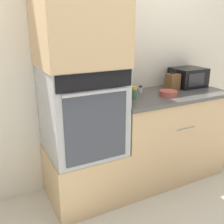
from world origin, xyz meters
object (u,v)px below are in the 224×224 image
(bowl, at_px, (168,93))
(condiment_jar_near, at_px, (124,89))
(knife_block, at_px, (172,82))
(wall_oven, at_px, (82,111))
(condiment_jar_far, at_px, (141,89))
(microwave, at_px, (188,77))
(condiment_jar_mid, at_px, (134,93))

(bowl, distance_m, condiment_jar_near, 0.43)
(knife_block, height_order, condiment_jar_near, knife_block)
(wall_oven, distance_m, knife_block, 1.06)
(condiment_jar_near, bearing_deg, knife_block, -10.04)
(bowl, height_order, condiment_jar_far, condiment_jar_far)
(wall_oven, relative_size, bowl, 4.39)
(wall_oven, bearing_deg, knife_block, 5.10)
(wall_oven, distance_m, microwave, 1.31)
(microwave, bearing_deg, knife_block, -170.29)
(condiment_jar_far, bearing_deg, microwave, -0.03)
(knife_block, bearing_deg, bowl, -137.83)
(bowl, relative_size, condiment_jar_near, 1.86)
(knife_block, bearing_deg, microwave, 9.71)
(knife_block, height_order, condiment_jar_mid, knife_block)
(wall_oven, relative_size, condiment_jar_far, 10.47)
(condiment_jar_mid, bearing_deg, bowl, -9.56)
(knife_block, relative_size, condiment_jar_near, 2.32)
(wall_oven, distance_m, condiment_jar_mid, 0.52)
(microwave, distance_m, knife_block, 0.25)
(wall_oven, xyz_separation_m, condiment_jar_near, (0.52, 0.19, 0.09))
(bowl, bearing_deg, microwave, 25.85)
(microwave, bearing_deg, condiment_jar_near, 176.28)
(condiment_jar_near, bearing_deg, condiment_jar_far, -17.19)
(wall_oven, relative_size, knife_block, 3.53)
(microwave, xyz_separation_m, bowl, (-0.44, -0.21, -0.08))
(condiment_jar_mid, bearing_deg, microwave, 10.96)
(knife_block, xyz_separation_m, condiment_jar_mid, (-0.54, -0.11, -0.03))
(wall_oven, height_order, microwave, wall_oven)
(wall_oven, height_order, bowl, wall_oven)
(microwave, bearing_deg, condiment_jar_far, 179.97)
(microwave, distance_m, condiment_jar_far, 0.62)
(wall_oven, relative_size, condiment_jar_mid, 6.78)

